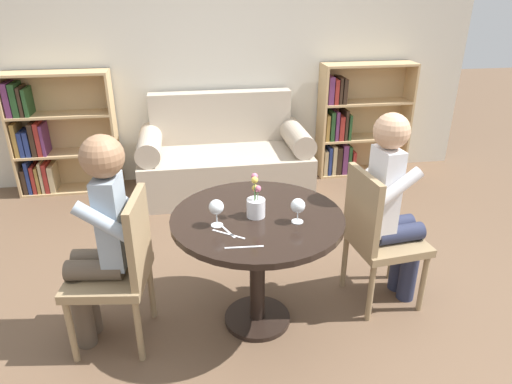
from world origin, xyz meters
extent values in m
plane|color=brown|center=(0.00, 0.00, 0.00)|extent=(16.00, 16.00, 0.00)
cube|color=beige|center=(0.00, 2.39, 1.35)|extent=(5.20, 0.05, 2.70)
cylinder|color=black|center=(0.00, 0.00, 0.70)|extent=(0.96, 0.96, 0.03)
cylinder|color=black|center=(0.00, 0.00, 0.36)|extent=(0.09, 0.09, 0.66)
cylinder|color=black|center=(0.00, 0.00, 0.01)|extent=(0.40, 0.40, 0.03)
cube|color=#B7A893|center=(0.00, 1.92, 0.21)|extent=(1.61, 0.80, 0.42)
cube|color=#B7A893|center=(0.00, 2.24, 0.67)|extent=(1.39, 0.16, 0.50)
cylinder|color=#B7A893|center=(-0.69, 1.92, 0.53)|extent=(0.22, 0.72, 0.22)
cylinder|color=#B7A893|center=(0.69, 1.92, 0.53)|extent=(0.22, 0.72, 0.22)
cube|color=tan|center=(-1.49, 2.34, 0.58)|extent=(0.95, 0.02, 1.16)
cube|color=tan|center=(-1.96, 2.21, 0.58)|extent=(0.02, 0.28, 1.16)
cube|color=tan|center=(-1.03, 2.21, 0.58)|extent=(0.02, 0.28, 1.16)
cube|color=tan|center=(-1.49, 2.21, 0.01)|extent=(0.90, 0.28, 0.02)
cube|color=tan|center=(-1.49, 2.21, 0.39)|extent=(0.90, 0.28, 0.02)
cube|color=tan|center=(-1.49, 2.21, 0.77)|extent=(0.90, 0.28, 0.02)
cube|color=tan|center=(-1.49, 2.21, 1.15)|extent=(0.90, 0.28, 0.02)
cube|color=#332319|center=(-1.91, 2.20, 0.14)|extent=(0.04, 0.23, 0.24)
cube|color=navy|center=(-1.87, 2.20, 0.18)|extent=(0.03, 0.23, 0.32)
cube|color=maroon|center=(-1.83, 2.20, 0.16)|extent=(0.03, 0.23, 0.27)
cube|color=olive|center=(-1.79, 2.20, 0.15)|extent=(0.03, 0.23, 0.26)
cube|color=tan|center=(-1.75, 2.20, 0.18)|extent=(0.03, 0.23, 0.31)
cube|color=maroon|center=(-1.71, 2.20, 0.17)|extent=(0.04, 0.23, 0.29)
cube|color=tan|center=(-1.66, 2.20, 0.15)|extent=(0.05, 0.23, 0.26)
cube|color=olive|center=(-1.91, 2.20, 0.56)|extent=(0.04, 0.23, 0.31)
cube|color=navy|center=(-1.87, 2.20, 0.52)|extent=(0.04, 0.23, 0.23)
cube|color=navy|center=(-1.82, 2.20, 0.52)|extent=(0.04, 0.23, 0.23)
cube|color=#332319|center=(-1.76, 2.20, 0.56)|extent=(0.04, 0.23, 0.31)
cube|color=maroon|center=(-1.71, 2.20, 0.56)|extent=(0.04, 0.23, 0.31)
cube|color=#602D5B|center=(-1.67, 2.20, 0.55)|extent=(0.03, 0.23, 0.29)
cube|color=#602D5B|center=(-1.90, 2.20, 0.93)|extent=(0.05, 0.23, 0.30)
cube|color=#234723|center=(-1.84, 2.20, 0.93)|extent=(0.05, 0.23, 0.29)
cube|color=#332319|center=(-1.79, 2.20, 0.91)|extent=(0.03, 0.23, 0.26)
cube|color=#234723|center=(-1.75, 2.20, 0.90)|extent=(0.03, 0.23, 0.25)
cube|color=tan|center=(1.49, 2.34, 0.58)|extent=(0.95, 0.02, 1.16)
cube|color=tan|center=(1.03, 2.21, 0.58)|extent=(0.02, 0.28, 1.16)
cube|color=tan|center=(1.96, 2.21, 0.58)|extent=(0.02, 0.28, 1.16)
cube|color=tan|center=(1.49, 2.21, 0.01)|extent=(0.90, 0.28, 0.02)
cube|color=tan|center=(1.49, 2.21, 0.39)|extent=(0.90, 0.28, 0.02)
cube|color=tan|center=(1.49, 2.21, 0.77)|extent=(0.90, 0.28, 0.02)
cube|color=tan|center=(1.49, 2.21, 1.15)|extent=(0.90, 0.28, 0.02)
cube|color=tan|center=(1.08, 2.20, 0.15)|extent=(0.04, 0.23, 0.27)
cube|color=navy|center=(1.12, 2.20, 0.17)|extent=(0.03, 0.23, 0.30)
cube|color=tan|center=(1.17, 2.20, 0.18)|extent=(0.04, 0.23, 0.31)
cube|color=#332319|center=(1.22, 2.20, 0.17)|extent=(0.05, 0.23, 0.29)
cube|color=#602D5B|center=(1.29, 2.20, 0.18)|extent=(0.05, 0.23, 0.32)
cube|color=#234723|center=(1.34, 2.20, 0.17)|extent=(0.03, 0.23, 0.30)
cube|color=maroon|center=(1.39, 2.20, 0.14)|extent=(0.04, 0.23, 0.24)
cube|color=olive|center=(1.07, 2.20, 0.53)|extent=(0.03, 0.23, 0.27)
cube|color=#234723|center=(1.12, 2.20, 0.55)|extent=(0.04, 0.23, 0.30)
cube|color=#602D5B|center=(1.17, 2.20, 0.55)|extent=(0.03, 0.23, 0.30)
cube|color=maroon|center=(1.22, 2.20, 0.53)|extent=(0.05, 0.23, 0.25)
cube|color=#332319|center=(1.27, 2.20, 0.56)|extent=(0.03, 0.23, 0.31)
cube|color=#234723|center=(1.31, 2.20, 0.53)|extent=(0.03, 0.23, 0.26)
cube|color=#602D5B|center=(1.08, 2.20, 0.91)|extent=(0.05, 0.23, 0.27)
cube|color=maroon|center=(1.14, 2.20, 0.90)|extent=(0.04, 0.23, 0.24)
cube|color=#332319|center=(1.18, 2.20, 0.91)|extent=(0.03, 0.23, 0.26)
cube|color=#332319|center=(1.23, 2.20, 0.90)|extent=(0.04, 0.23, 0.25)
cylinder|color=#937A56|center=(-0.98, 0.19, 0.20)|extent=(0.04, 0.04, 0.40)
cylinder|color=#937A56|center=(-1.03, -0.17, 0.20)|extent=(0.04, 0.04, 0.40)
cylinder|color=#937A56|center=(-0.63, 0.14, 0.20)|extent=(0.04, 0.04, 0.40)
cylinder|color=#937A56|center=(-0.68, -0.22, 0.20)|extent=(0.04, 0.04, 0.40)
cube|color=#937A56|center=(-0.83, -0.02, 0.42)|extent=(0.47, 0.47, 0.05)
cube|color=#937A56|center=(-0.64, -0.04, 0.68)|extent=(0.09, 0.38, 0.45)
cylinder|color=#937A56|center=(1.02, -0.07, 0.20)|extent=(0.04, 0.04, 0.40)
cylinder|color=#937A56|center=(0.99, 0.29, 0.20)|extent=(0.04, 0.04, 0.40)
cylinder|color=#937A56|center=(0.67, -0.10, 0.20)|extent=(0.04, 0.04, 0.40)
cylinder|color=#937A56|center=(0.63, 0.25, 0.20)|extent=(0.04, 0.04, 0.40)
cube|color=#937A56|center=(0.83, 0.09, 0.42)|extent=(0.46, 0.46, 0.05)
cube|color=#937A56|center=(0.64, 0.07, 0.68)|extent=(0.08, 0.38, 0.45)
cylinder|color=brown|center=(-0.98, 0.07, 0.23)|extent=(0.11, 0.11, 0.45)
cylinder|color=brown|center=(-0.99, -0.04, 0.23)|extent=(0.11, 0.11, 0.45)
cylinder|color=brown|center=(-0.87, 0.05, 0.50)|extent=(0.31, 0.15, 0.11)
cylinder|color=brown|center=(-0.88, -0.06, 0.50)|extent=(0.31, 0.15, 0.11)
cube|color=#93A3B2|center=(-0.77, -0.02, 0.76)|extent=(0.15, 0.21, 0.51)
cylinder|color=#93A3B2|center=(-0.75, 0.12, 0.83)|extent=(0.29, 0.11, 0.23)
cylinder|color=#93A3B2|center=(-0.79, -0.15, 0.83)|extent=(0.29, 0.11, 0.23)
sphere|color=#936B4C|center=(-0.77, -0.02, 1.12)|extent=(0.22, 0.22, 0.22)
cylinder|color=#282D47|center=(0.99, 0.06, 0.23)|extent=(0.11, 0.11, 0.45)
cylinder|color=#282D47|center=(0.98, 0.17, 0.23)|extent=(0.11, 0.11, 0.45)
cylinder|color=#282D47|center=(0.88, 0.05, 0.50)|extent=(0.31, 0.14, 0.11)
cylinder|color=#282D47|center=(0.87, 0.16, 0.50)|extent=(0.31, 0.14, 0.11)
cube|color=white|center=(0.77, 0.09, 0.77)|extent=(0.14, 0.21, 0.53)
cylinder|color=white|center=(0.78, -0.04, 0.85)|extent=(0.29, 0.10, 0.23)
cylinder|color=white|center=(0.75, 0.23, 0.85)|extent=(0.29, 0.10, 0.23)
sphere|color=tan|center=(0.77, 0.09, 1.14)|extent=(0.20, 0.20, 0.20)
cylinder|color=white|center=(-0.23, -0.08, 0.72)|extent=(0.06, 0.06, 0.00)
cylinder|color=white|center=(-0.23, -0.08, 0.76)|extent=(0.01, 0.01, 0.07)
sphere|color=white|center=(-0.23, -0.08, 0.83)|extent=(0.08, 0.08, 0.08)
sphere|color=maroon|center=(-0.23, -0.08, 0.82)|extent=(0.06, 0.06, 0.06)
cylinder|color=white|center=(0.20, -0.11, 0.72)|extent=(0.06, 0.06, 0.00)
cylinder|color=white|center=(0.20, -0.11, 0.76)|extent=(0.01, 0.01, 0.06)
sphere|color=white|center=(0.20, -0.11, 0.82)|extent=(0.08, 0.08, 0.08)
sphere|color=#E58E75|center=(0.20, -0.11, 0.81)|extent=(0.06, 0.06, 0.06)
cylinder|color=silver|center=(-0.01, -0.01, 0.77)|extent=(0.10, 0.10, 0.10)
cylinder|color=#4C7A42|center=(-0.02, 0.00, 0.89)|extent=(0.00, 0.01, 0.13)
sphere|color=#D16684|center=(-0.02, 0.00, 0.96)|extent=(0.04, 0.04, 0.04)
cylinder|color=#4C7A42|center=(-0.01, 0.00, 0.85)|extent=(0.01, 0.00, 0.06)
sphere|color=#E07F4C|center=(-0.01, 0.00, 0.89)|extent=(0.04, 0.04, 0.04)
cylinder|color=#4C7A42|center=(0.00, -0.01, 0.86)|extent=(0.01, 0.01, 0.07)
sphere|color=#D16684|center=(0.00, -0.01, 0.89)|extent=(0.04, 0.04, 0.04)
cylinder|color=#4C7A42|center=(-0.02, -0.02, 0.88)|extent=(0.00, 0.00, 0.12)
sphere|color=#EACC4C|center=(-0.02, -0.02, 0.94)|extent=(0.04, 0.04, 0.04)
cylinder|color=#4C7A42|center=(-0.01, 0.00, 0.86)|extent=(0.01, 0.00, 0.07)
sphere|color=#EACC4C|center=(-0.01, 0.00, 0.89)|extent=(0.04, 0.04, 0.04)
cube|color=silver|center=(-0.12, -0.31, 0.72)|extent=(0.19, 0.02, 0.00)
cube|color=silver|center=(-0.19, -0.13, 0.72)|extent=(0.08, 0.18, 0.00)
cube|color=silver|center=(-0.18, -0.18, 0.72)|extent=(0.16, 0.12, 0.00)
camera|label=1|loc=(-0.36, -2.19, 1.89)|focal=32.00mm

